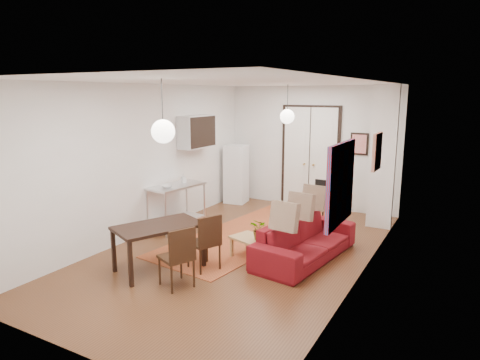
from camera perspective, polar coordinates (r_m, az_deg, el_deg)
The scene contains 27 objects.
floor at distance 7.63m, azimuth 0.02°, elevation -9.40°, with size 7.00×7.00×0.00m, color brown.
ceiling at distance 7.13m, azimuth 0.03°, elevation 12.93°, with size 4.20×7.00×0.02m, color white.
wall_back at distance 10.41m, azimuth 9.43°, elevation 4.32°, with size 4.20×0.02×2.90m, color silver.
wall_front at distance 4.58m, azimuth -21.78°, elevation -5.43°, with size 4.20×0.02×2.90m, color silver.
wall_left at distance 8.45m, azimuth -12.55°, elevation 2.56°, with size 0.02×7.00×2.90m, color silver.
wall_right at distance 6.51m, azimuth 16.43°, elevation -0.25°, with size 0.02×7.00×2.90m, color silver.
double_doors at distance 10.40m, azimuth 9.30°, elevation 2.92°, with size 1.44×0.06×2.50m, color white.
stub_partition at distance 9.02m, azimuth 18.49°, elevation 2.79°, with size 0.50×0.10×2.90m, color silver.
wall_cabinet at distance 9.45m, azimuth -5.80°, elevation 6.45°, with size 0.35×1.00×0.70m, color silver.
painting_popart at distance 5.28m, azimuth 13.27°, elevation -0.51°, with size 0.05×1.00×1.00m, color red.
painting_abstract at distance 7.23m, azimuth 17.80°, elevation 3.62°, with size 0.05×0.50×0.60m, color #F6E9CD.
poster_back at distance 10.04m, azimuth 15.60°, elevation 4.65°, with size 0.40×0.03×0.50m, color red.
print_left at distance 9.95m, azimuth -4.87°, elevation 7.00°, with size 0.03×0.44×0.54m, color brown.
pendant_back at distance 8.94m, azimuth 6.31°, elevation 8.41°, with size 0.30×0.30×0.80m.
pendant_front at distance 5.49m, azimuth -10.21°, elevation 6.40°, with size 0.30×0.30×0.80m.
kilim_rug at distance 8.54m, azimuth 1.45°, elevation -7.06°, with size 1.65×4.41×0.01m, color #B25F2C.
sofa at distance 7.27m, azimuth 8.72°, elevation -7.92°, with size 0.86×2.20×0.64m, color maroon.
coffee_table at distance 7.12m, azimuth 1.97°, elevation -8.23°, with size 0.93×0.70×0.37m.
potted_plant at distance 7.01m, azimuth 2.72°, elevation -6.61°, with size 0.32×0.28×0.36m, color #325B29.
kitchen_counter at distance 8.77m, azimuth -8.44°, elevation -2.72°, with size 0.75×1.26×0.91m.
bowl at distance 8.46m, azimuth -9.74°, elevation -0.86°, with size 0.21×0.21×0.05m, color white.
soap_bottle at distance 8.88m, azimuth -7.55°, elevation 0.23°, with size 0.08×0.09×0.19m, color #55A4B8.
fridge at distance 10.75m, azimuth -0.50°, elevation 0.81°, with size 0.51×0.51×1.46m, color white.
dining_table at distance 6.78m, azimuth -10.82°, elevation -6.55°, with size 1.22×1.50×0.73m.
dining_chair_near at distance 6.81m, azimuth -4.47°, elevation -7.41°, with size 0.56×0.67×0.90m.
dining_chair_far at distance 6.27m, azimuth -8.04°, elevation -9.17°, with size 0.56×0.67×0.90m.
black_side_chair at distance 9.29m, azimuth 11.90°, elevation -2.16°, with size 0.48×0.48×0.97m.
Camera 1 is at (3.45, -6.24, 2.72)m, focal length 32.00 mm.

